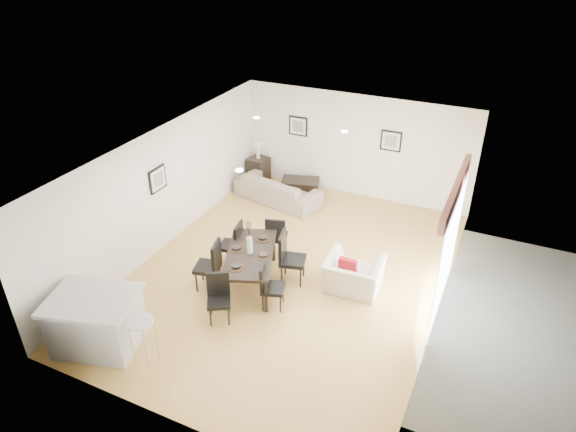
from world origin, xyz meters
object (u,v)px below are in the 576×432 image
at_px(armchair, 353,275).
at_px(dining_chair_wfar, 234,242).
at_px(side_table, 259,169).
at_px(coffee_table, 300,186).
at_px(bar_stool, 141,327).
at_px(kitchen_island, 96,321).
at_px(dining_chair_enear, 268,284).
at_px(dining_chair_efar, 288,255).
at_px(dining_chair_wnear, 211,263).
at_px(dining_table, 250,256).
at_px(dining_chair_head, 219,294).
at_px(sofa, 278,189).
at_px(dining_chair_foot, 276,235).

bearing_deg(armchair, dining_chair_wfar, 2.08).
relative_size(dining_chair_wfar, side_table, 1.48).
relative_size(coffee_table, bar_stool, 1.10).
relative_size(side_table, kitchen_island, 0.40).
bearing_deg(dining_chair_enear, dining_chair_efar, -16.26).
bearing_deg(dining_chair_enear, side_table, 12.61).
distance_m(dining_chair_wnear, dining_chair_enear, 1.27).
height_order(dining_chair_wnear, dining_chair_efar, dining_chair_efar).
relative_size(dining_table, dining_chair_head, 2.15).
bearing_deg(coffee_table, dining_table, -96.80).
distance_m(dining_chair_wfar, bar_stool, 3.07).
xyz_separation_m(sofa, side_table, (-1.03, 0.89, 0.00)).
bearing_deg(dining_table, kitchen_island, -141.93).
bearing_deg(dining_chair_enear, sofa, 6.45).
xyz_separation_m(dining_table, coffee_table, (-0.70, 4.05, -0.47)).
distance_m(dining_chair_wfar, dining_chair_enear, 1.57).
bearing_deg(dining_chair_efar, coffee_table, 6.19).
bearing_deg(sofa, dining_chair_wnear, 108.44).
height_order(dining_chair_wnear, dining_chair_foot, dining_chair_wnear).
xyz_separation_m(coffee_table, kitchen_island, (-0.84, -6.64, 0.31)).
height_order(dining_table, dining_chair_wfar, dining_chair_wfar).
bearing_deg(dining_chair_wnear, dining_chair_wfar, 165.51).
distance_m(dining_chair_head, coffee_table, 5.22).
bearing_deg(kitchen_island, dining_table, 43.64).
height_order(sofa, kitchen_island, kitchen_island).
bearing_deg(side_table, dining_chair_efar, -55.02).
relative_size(dining_chair_wnear, side_table, 1.58).
bearing_deg(dining_chair_wfar, coffee_table, 171.36).
relative_size(dining_chair_wnear, dining_chair_head, 1.13).
bearing_deg(side_table, sofa, -40.75).
relative_size(dining_chair_enear, coffee_table, 0.96).
bearing_deg(kitchen_island, dining_chair_foot, 51.44).
relative_size(armchair, kitchen_island, 0.65).
bearing_deg(dining_chair_efar, bar_stool, 144.97).
relative_size(dining_chair_wnear, bar_stool, 1.18).
height_order(dining_chair_foot, kitchen_island, kitchen_island).
height_order(dining_chair_wnear, side_table, dining_chair_wnear).
height_order(dining_chair_foot, side_table, dining_chair_foot).
bearing_deg(dining_chair_foot, kitchen_island, 51.32).
relative_size(armchair, dining_chair_wfar, 1.09).
bearing_deg(coffee_table, sofa, -135.54).
relative_size(dining_chair_wfar, dining_chair_enear, 1.05).
relative_size(dining_chair_head, dining_chair_foot, 0.97).
bearing_deg(sofa, kitchen_island, 97.49).
bearing_deg(coffee_table, dining_chair_wnear, -105.67).
relative_size(sofa, dining_chair_enear, 2.41).
bearing_deg(side_table, dining_chair_wnear, -72.85).
relative_size(armchair, dining_chair_wnear, 1.03).
xyz_separation_m(sofa, coffee_table, (0.35, 0.64, -0.13)).
height_order(dining_chair_head, bar_stool, dining_chair_head).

